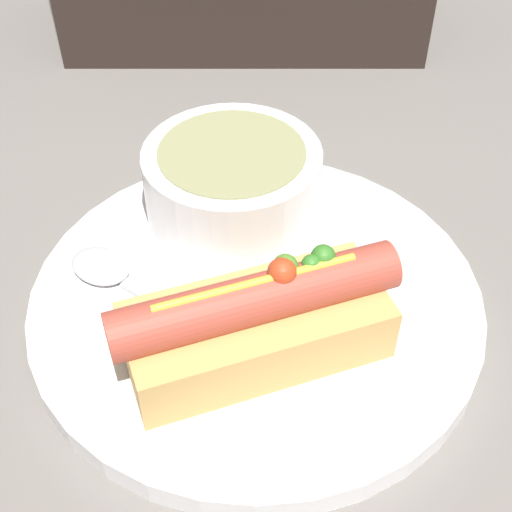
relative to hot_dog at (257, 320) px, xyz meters
name	(u,v)px	position (x,y,z in m)	size (l,w,h in m)	color
ground_plane	(256,310)	(0.00, 0.05, -0.04)	(4.00, 4.00, 0.00)	slate
dinner_plate	(256,301)	(0.00, 0.05, -0.03)	(0.29, 0.29, 0.02)	white
hot_dog	(257,320)	(0.00, 0.00, 0.00)	(0.16, 0.11, 0.07)	tan
soup_bowl	(233,181)	(-0.02, 0.12, 0.00)	(0.12, 0.12, 0.05)	white
spoon	(118,276)	(-0.09, 0.06, -0.02)	(0.13, 0.10, 0.01)	#B7B7BC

